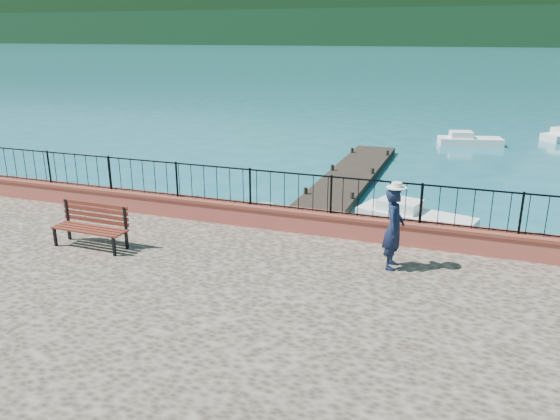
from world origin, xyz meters
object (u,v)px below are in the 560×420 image
Objects in this scene: park_bench at (91,235)px; person at (394,228)px; boat_4 at (470,138)px; boat_0 at (268,218)px; boat_1 at (416,214)px.

person is at bearing 11.43° from park_bench.
boat_4 is (1.20, 21.61, -1.71)m from person.
park_bench is at bearing -126.14° from boat_0.
person is at bearing -56.69° from boat_0.
person reaches higher than boat_4.
person is 21.71m from boat_4.
boat_1 is at bearing 49.92° from park_bench.
boat_1 and boat_4 have the same top height.
boat_4 is at bearing 71.67° from park_bench.
boat_1 is at bearing 1.99° from person.
boat_0 and boat_1 have the same top height.
park_bench is at bearing -123.18° from boat_4.
park_bench reaches higher than boat_1.
park_bench is 0.54× the size of boat_4.
boat_0 is 1.17× the size of boat_4.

